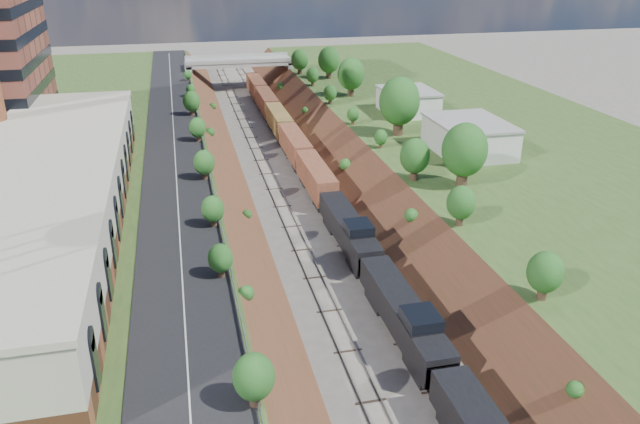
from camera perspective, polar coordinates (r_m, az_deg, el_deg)
platform_left at (r=89.46m, az=-24.22°, el=2.54°), size 44.00×180.00×5.00m
platform_right at (r=99.64m, az=16.18°, el=5.70°), size 44.00×180.00×5.00m
embankment_left at (r=88.47m, az=-9.92°, el=2.36°), size 10.00×180.00×10.00m
embankment_right at (r=92.02m, az=3.87°, el=3.50°), size 10.00×180.00×10.00m
rail_left_track at (r=89.17m, az=-4.54°, el=2.88°), size 1.58×180.00×0.18m
rail_right_track at (r=90.02m, az=-1.27°, el=3.15°), size 1.58×180.00×0.18m
road at (r=86.75m, az=-13.12°, el=5.21°), size 8.00×180.00×0.10m
guardrail at (r=86.46m, az=-10.43°, el=5.73°), size 0.10×171.00×0.70m
commercial_building at (r=66.19m, az=-23.90°, el=1.24°), size 14.30×62.30×7.00m
overpass at (r=147.80m, az=-7.40°, el=12.94°), size 24.50×8.30×7.40m
white_building_near at (r=87.27m, az=13.46°, el=6.63°), size 9.00×12.00×4.00m
white_building_far at (r=106.58m, az=8.06°, el=9.91°), size 8.00×10.00×3.60m
tree_right_large at (r=73.52m, az=13.08°, el=5.50°), size 5.25×5.25×7.61m
tree_left_crest at (r=49.14m, az=-8.19°, el=-6.33°), size 2.45×2.45×3.55m
freight_train at (r=89.11m, az=-1.26°, el=4.52°), size 2.76×126.52×4.55m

